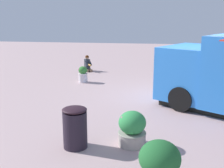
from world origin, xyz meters
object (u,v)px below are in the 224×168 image
at_px(planter_flowering_side, 132,129).
at_px(trash_bin, 75,127).
at_px(person_customer, 87,65).
at_px(planter_flowering_far, 160,163).
at_px(planter_flowering_near, 83,74).

xyz_separation_m(planter_flowering_side, trash_bin, (-1.19, -0.29, 0.08)).
distance_m(person_customer, planter_flowering_far, 10.34).
bearing_deg(planter_flowering_side, person_customer, 110.52).
relative_size(person_customer, planter_flowering_far, 1.01).
relative_size(planter_flowering_near, planter_flowering_far, 0.85).
height_order(person_customer, trash_bin, trash_bin).
relative_size(person_customer, trash_bin, 0.90).
bearing_deg(planter_flowering_far, trash_bin, 146.39).
bearing_deg(person_customer, planter_flowering_near, -80.22).
bearing_deg(trash_bin, person_customer, 102.45).
height_order(person_customer, planter_flowering_near, person_customer).
distance_m(planter_flowering_far, planter_flowering_side, 1.59).
distance_m(planter_flowering_near, trash_bin, 6.16).
xyz_separation_m(planter_flowering_near, planter_flowering_side, (2.64, -5.69, 0.03)).
xyz_separation_m(person_customer, planter_flowering_side, (3.07, -8.19, 0.08)).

